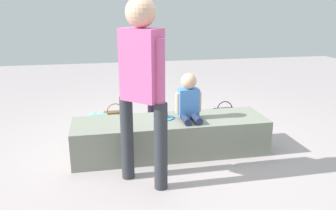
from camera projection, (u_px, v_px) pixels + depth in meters
ground_plane at (170, 152)px, 3.73m from camera, size 12.00×12.00×0.00m
concrete_ledge at (171, 136)px, 3.68m from camera, size 2.03×0.58×0.37m
child_seated at (189, 100)px, 3.58m from camera, size 0.28×0.32×0.48m
adult_standing at (142, 77)px, 2.84m from camera, size 0.38×0.37×1.60m
cake_plate at (163, 116)px, 3.67m from camera, size 0.22×0.22×0.07m
gift_bag at (99, 126)px, 4.13m from camera, size 0.22×0.12×0.31m
railing_post at (152, 96)px, 4.43m from camera, size 0.36×0.36×1.08m
water_bottle_near_gift at (154, 109)px, 4.95m from camera, size 0.07×0.07×0.20m
party_cup_red at (98, 120)px, 4.63m from camera, size 0.07×0.07×0.10m
cake_box_white at (204, 130)px, 4.23m from camera, size 0.30×0.33×0.11m
handbag_black_leather at (224, 116)px, 4.59m from camera, size 0.28×0.13×0.31m
handbag_brown_canvas at (116, 118)px, 4.54m from camera, size 0.30×0.10×0.30m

